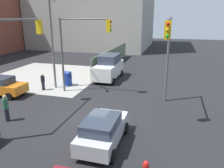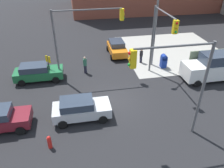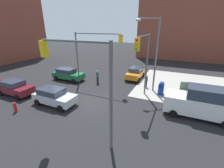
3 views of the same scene
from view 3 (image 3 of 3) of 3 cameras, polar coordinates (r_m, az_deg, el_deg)
ground_plane at (r=15.28m, az=-8.62°, el=-7.00°), size 120.00×120.00×0.00m
sidewalk_corner at (r=21.44m, az=26.76°, el=-0.72°), size 12.00×12.00×0.01m
building_warehouse_north at (r=45.58m, az=33.84°, el=17.65°), size 32.00×18.00×14.25m
traffic_signal_nw_corner at (r=18.58m, az=-7.21°, el=13.30°), size 6.32×0.36×6.50m
traffic_signal_se_corner at (r=8.68m, az=-11.40°, el=3.79°), size 4.86×0.36×6.50m
traffic_signal_ne_corner at (r=14.52m, az=12.01°, el=10.51°), size 0.36×4.63×6.50m
street_lamp_corner at (r=17.14m, az=15.61°, el=12.15°), size 2.23×1.81×8.00m
warning_sign_two_way at (r=21.26m, az=-14.29°, el=5.40°), size 0.48×0.48×2.40m
mailbox_blue at (r=17.44m, az=18.19°, el=-1.46°), size 0.56×0.64×1.43m
fire_hydrant at (r=15.86m, az=-33.00°, el=-7.35°), size 0.26×0.26×0.94m
hatchback_maroon at (r=19.65m, az=-33.00°, el=-1.14°), size 4.06×2.02×1.62m
hatchback_orange at (r=22.00m, az=8.90°, el=4.15°), size 2.02×3.94×1.62m
sedan_green at (r=22.11m, az=-16.44°, el=3.63°), size 4.45×2.02×1.62m
coupe_silver at (r=15.49m, az=-21.21°, el=-4.39°), size 4.16×2.02×1.62m
van_white_delivery at (r=14.38m, az=30.75°, el=-6.07°), size 5.40×2.32×2.62m
pedestrian_crossing at (r=19.97m, az=-5.56°, el=2.87°), size 0.36×0.36×1.80m
pedestrian_waiting at (r=19.08m, az=12.86°, el=1.14°), size 0.36×0.36×1.56m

